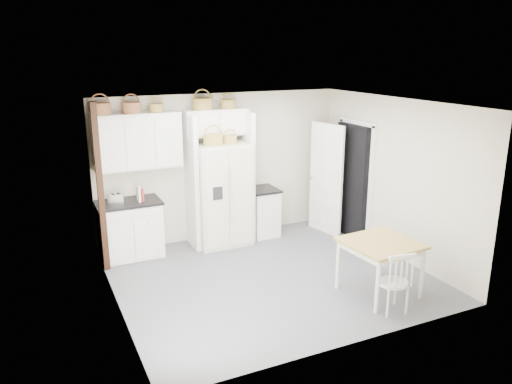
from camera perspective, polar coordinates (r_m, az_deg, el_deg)
floor at (r=7.67m, az=1.70°, el=-9.67°), size 4.50×4.50×0.00m
ceiling at (r=6.96m, az=1.87°, el=10.04°), size 4.50×4.50×0.00m
wall_back at (r=8.98m, az=-3.98°, el=2.93°), size 4.50×0.00×4.50m
wall_left at (r=6.55m, az=-16.10°, el=-2.61°), size 0.00×4.00×4.00m
wall_right at (r=8.43m, az=15.57°, el=1.52°), size 0.00×4.00×4.00m
refrigerator at (r=8.70m, az=-3.99°, el=-0.24°), size 0.93×0.75×1.79m
base_cab_left at (r=8.49m, az=-14.20°, el=-4.25°), size 0.99×0.62×0.91m
base_cab_right at (r=9.21m, az=0.75°, el=-2.37°), size 0.48×0.58×0.85m
dining_table at (r=7.24m, az=13.91°, el=-8.39°), size 1.00×1.00×0.78m
windsor_chair at (r=6.81m, az=15.39°, el=-9.95°), size 0.45×0.42×0.81m
counter_left at (r=8.34m, az=-14.42°, el=-1.16°), size 1.03×0.66×0.04m
counter_right at (r=9.08m, az=0.76°, el=0.28°), size 0.52×0.62×0.04m
toaster at (r=8.20m, az=-15.72°, el=-0.78°), size 0.27×0.20×0.17m
cookbook_red at (r=8.26m, az=-12.99°, el=-0.29°), size 0.07×0.15×0.21m
cookbook_cream at (r=8.25m, az=-13.26°, el=-0.21°), size 0.04×0.17×0.25m
basket_upper_a at (r=8.12m, az=-17.37°, el=9.05°), size 0.32×0.32×0.18m
basket_upper_b at (r=8.20m, az=-14.03°, el=9.32°), size 0.29×0.29×0.17m
basket_upper_c at (r=8.29m, az=-11.33°, el=9.41°), size 0.23×0.23×0.13m
basket_bridge_a at (r=8.50m, az=-6.15°, el=9.98°), size 0.34×0.34×0.19m
basket_bridge_b at (r=8.67m, az=-3.23°, el=10.02°), size 0.26×0.26×0.15m
basket_fridge_a at (r=8.33m, az=-4.92°, el=5.99°), size 0.34×0.34×0.18m
basket_fridge_b at (r=8.44m, az=-3.01°, el=5.99°), size 0.25×0.25×0.13m
upper_cabinet at (r=8.29m, az=-13.39°, el=5.68°), size 1.40×0.34×0.90m
bridge_cabinet at (r=8.62m, az=-4.61°, el=7.95°), size 1.12×0.34×0.45m
fridge_panel_left at (r=8.53m, az=-7.37°, el=1.10°), size 0.08×0.60×2.30m
fridge_panel_right at (r=8.88m, az=-1.09°, el=1.82°), size 0.08×0.60×2.30m
trim_post at (r=7.84m, az=-17.37°, el=0.31°), size 0.09×0.09×2.60m
doorway_void at (r=9.20m, az=11.02°, el=1.22°), size 0.18×0.85×2.05m
door_slab at (r=9.27m, az=8.00°, el=1.47°), size 0.21×0.79×2.05m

